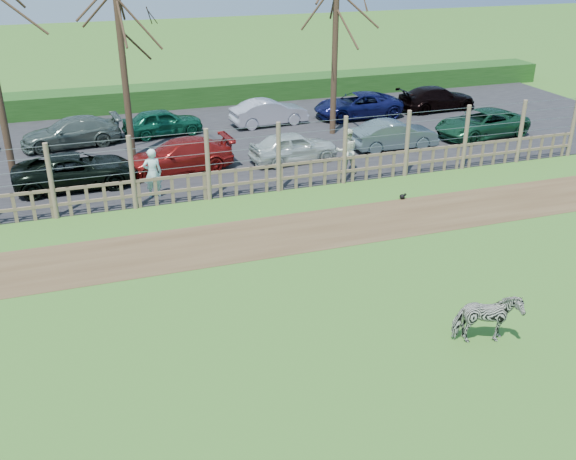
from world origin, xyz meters
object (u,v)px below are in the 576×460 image
object	(u,v)px
visitor_a	(153,173)
car_3	(179,156)
zebra	(487,319)
car_2	(76,171)
tree_mid	(120,34)
car_10	(163,122)
visitor_b	(347,151)
car_4	(294,147)
car_9	(71,132)
car_5	(394,135)
car_13	(437,98)
tree_right	(336,14)
car_12	(358,105)
crow	(402,196)
car_6	(481,124)
car_11	(269,112)

from	to	relation	value
visitor_a	car_3	xyz separation A→B (m)	(1.30, 2.38, -0.26)
visitor_a	car_3	bearing A→B (deg)	-116.90
zebra	car_2	size ratio (longest dim) A/B	0.33
tree_mid	car_10	bearing A→B (deg)	57.88
visitor_b	car_10	bearing A→B (deg)	-39.83
car_3	car_4	size ratio (longest dim) A/B	1.17
car_2	car_10	distance (m)	6.75
visitor_a	visitor_b	distance (m)	7.24
visitor_a	car_10	distance (m)	7.52
car_2	car_9	size ratio (longest dim) A/B	1.04
tree_mid	car_4	bearing A→B (deg)	-24.21
car_5	car_13	xyz separation A→B (m)	(5.10, 5.23, 0.00)
tree_right	zebra	bearing A→B (deg)	-100.41
car_12	crow	bearing A→B (deg)	-14.59
car_2	car_6	bearing A→B (deg)	-88.82
tree_right	car_10	distance (m)	8.93
car_4	car_11	bearing A→B (deg)	-11.83
car_3	car_12	world-z (taller)	same
visitor_b	car_3	world-z (taller)	visitor_b
car_6	car_11	distance (m)	9.71
car_3	car_9	xyz separation A→B (m)	(-3.82, 4.61, 0.00)
car_13	crow	bearing A→B (deg)	141.66
car_2	car_12	distance (m)	14.57
crow	car_4	size ratio (longest dim) A/B	0.07
tree_right	car_9	distance (m)	12.31
crow	car_4	xyz separation A→B (m)	(-2.28, 4.90, 0.54)
visitor_a	car_3	size ratio (longest dim) A/B	0.42
tree_right	car_4	distance (m)	6.35
car_3	car_6	distance (m)	13.53
car_11	car_5	bearing A→B (deg)	-148.99
tree_mid	car_4	distance (m)	7.84
car_2	car_4	bearing A→B (deg)	-90.13
zebra	car_10	distance (m)	18.95
car_3	car_6	bearing A→B (deg)	85.59
car_5	car_12	xyz separation A→B (m)	(0.65, 5.18, 0.00)
visitor_b	car_13	distance (m)	11.01
zebra	car_11	world-z (taller)	car_11
car_5	car_6	size ratio (longest dim) A/B	0.84
car_9	car_12	xyz separation A→B (m)	(13.51, 0.45, 0.00)
zebra	visitor_b	distance (m)	11.29
car_3	car_5	bearing A→B (deg)	83.82
visitor_a	car_11	world-z (taller)	visitor_a
car_13	car_2	bearing A→B (deg)	104.52
car_11	car_13	distance (m)	8.99
car_5	car_6	bearing A→B (deg)	-84.46
car_11	zebra	bearing A→B (deg)	172.41
visitor_b	car_3	xyz separation A→B (m)	(-5.94, 2.25, -0.26)
visitor_b	car_4	bearing A→B (deg)	-41.25
car_11	car_3	bearing A→B (deg)	129.41
tree_mid	car_5	distance (m)	11.65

